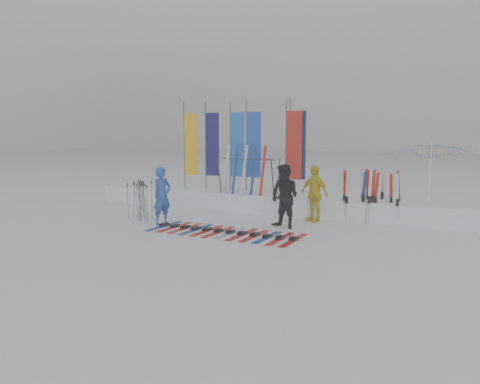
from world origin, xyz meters
The scene contains 11 objects.
ground centered at (0.00, 0.00, 0.00)m, with size 120.00×120.00×0.00m, color white.
snow_bank centered at (0.00, 4.60, 0.30)m, with size 14.00×1.60×0.60m, color white.
person_blue centered at (-1.94, 0.82, 0.85)m, with size 0.62×0.40×1.69m, color #1E48B0.
person_black centered at (1.38, 2.04, 0.90)m, with size 0.87×0.68×1.80m, color black.
person_yellow centered at (1.77, 3.41, 0.85)m, with size 0.99×0.41×1.69m, color yellow.
tent_canopy centered at (4.85, 5.05, 1.22)m, with size 2.67×2.72×2.45m, color white.
ski_row centered at (0.22, 0.67, 0.04)m, with size 4.12×1.68×0.07m.
pole_cluster centered at (-2.98, 1.13, 0.60)m, with size 0.80×0.61×1.24m.
feather_flags centered at (-1.27, 4.83, 2.24)m, with size 4.73×0.28×3.20m.
ski_rack centered at (-0.83, 4.20, 1.38)m, with size 2.04×0.80×1.23m.
upright_skis centered at (3.35, 4.19, 0.77)m, with size 1.67×1.03×1.69m.
Camera 1 is at (6.25, -10.01, 2.63)m, focal length 35.00 mm.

